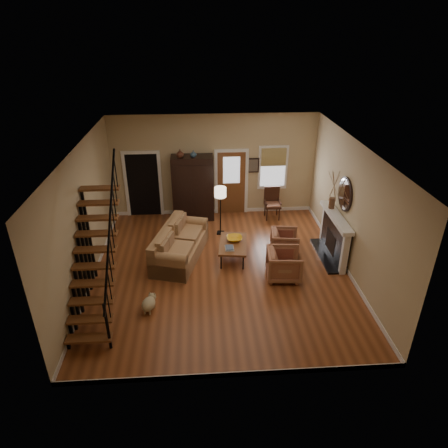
{
  "coord_description": "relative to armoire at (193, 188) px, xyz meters",
  "views": [
    {
      "loc": [
        -0.52,
        -8.68,
        5.86
      ],
      "look_at": [
        0.1,
        0.4,
        1.15
      ],
      "focal_mm": 32.0,
      "sensor_mm": 36.0,
      "label": 1
    }
  ],
  "objects": [
    {
      "name": "side_chair",
      "position": [
        2.55,
        -0.2,
        -0.54
      ],
      "size": [
        0.54,
        0.54,
        1.02
      ],
      "primitive_type": null,
      "color": "#371C11",
      "rests_on": "ground"
    },
    {
      "name": "armchair_left",
      "position": [
        2.25,
        -3.57,
        -0.66
      ],
      "size": [
        0.92,
        0.89,
        0.77
      ],
      "primitive_type": "imported",
      "rotation": [
        0.0,
        0.0,
        1.48
      ],
      "color": "brown",
      "rests_on": "ground"
    },
    {
      "name": "floor_lamp",
      "position": [
        0.8,
        -1.14,
        -0.3
      ],
      "size": [
        0.4,
        0.4,
        1.51
      ],
      "primitive_type": null,
      "rotation": [
        0.0,
        0.0,
        -0.18
      ],
      "color": "black",
      "rests_on": "ground"
    },
    {
      "name": "vase_b",
      "position": [
        0.05,
        -0.1,
        1.16
      ],
      "size": [
        0.2,
        0.2,
        0.21
      ],
      "primitive_type": "imported",
      "color": "#334C60",
      "rests_on": "armoire"
    },
    {
      "name": "sofa",
      "position": [
        -0.37,
        -2.45,
        -0.62
      ],
      "size": [
        1.58,
        2.49,
        0.86
      ],
      "primitive_type": null,
      "rotation": [
        0.0,
        0.0,
        -0.27
      ],
      "color": "#9E7247",
      "rests_on": "ground"
    },
    {
      "name": "fireplace",
      "position": [
        3.83,
        -2.65,
        -0.31
      ],
      "size": [
        0.33,
        1.95,
        2.3
      ],
      "color": "black",
      "rests_on": "ground"
    },
    {
      "name": "armchair_right",
      "position": [
        2.51,
        -2.4,
        -0.71
      ],
      "size": [
        0.85,
        0.83,
        0.69
      ],
      "primitive_type": "imported",
      "rotation": [
        0.0,
        0.0,
        1.43
      ],
      "color": "brown",
      "rests_on": "ground"
    },
    {
      "name": "vase_a",
      "position": [
        -0.35,
        -0.1,
        1.17
      ],
      "size": [
        0.24,
        0.24,
        0.25
      ],
      "primitive_type": "imported",
      "color": "#4C2619",
      "rests_on": "armoire"
    },
    {
      "name": "room",
      "position": [
        0.29,
        -1.39,
        0.46
      ],
      "size": [
        7.0,
        7.33,
        3.3
      ],
      "color": "brown",
      "rests_on": "ground"
    },
    {
      "name": "armoire",
      "position": [
        0.0,
        0.0,
        0.0
      ],
      "size": [
        1.3,
        0.6,
        2.1
      ],
      "primitive_type": null,
      "color": "black",
      "rests_on": "ground"
    },
    {
      "name": "books",
      "position": [
        0.94,
        -2.88,
        -0.55
      ],
      "size": [
        0.23,
        0.31,
        0.06
      ],
      "primitive_type": null,
      "color": "beige",
      "rests_on": "coffee_table"
    },
    {
      "name": "bowl",
      "position": [
        1.11,
        -2.43,
        -0.53
      ],
      "size": [
        0.42,
        0.42,
        0.1
      ],
      "primitive_type": "imported",
      "color": "gold",
      "rests_on": "coffee_table"
    },
    {
      "name": "coffee_table",
      "position": [
        1.06,
        -2.58,
        -0.81
      ],
      "size": [
        0.87,
        1.32,
        0.47
      ],
      "primitive_type": null,
      "rotation": [
        0.0,
        0.0,
        -0.13
      ],
      "color": "brown",
      "rests_on": "ground"
    },
    {
      "name": "dog",
      "position": [
        -1.02,
        -4.67,
        -0.88
      ],
      "size": [
        0.41,
        0.54,
        0.35
      ],
      "primitive_type": null,
      "rotation": [
        0.0,
        0.0,
        -0.29
      ],
      "color": "tan",
      "rests_on": "ground"
    },
    {
      "name": "staircase",
      "position": [
        -2.08,
        -4.45,
        0.55
      ],
      "size": [
        0.94,
        2.8,
        3.2
      ],
      "primitive_type": null,
      "color": "brown",
      "rests_on": "ground"
    }
  ]
}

